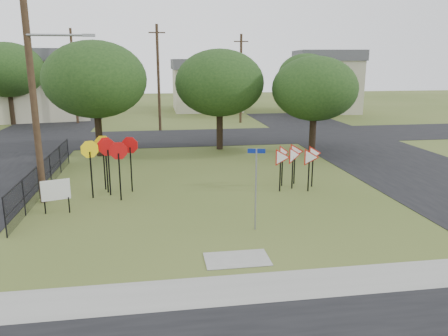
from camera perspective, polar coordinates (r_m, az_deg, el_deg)
The scene contains 23 objects.
ground at distance 16.00m, azimuth 0.13°, elevation -8.19°, with size 140.00×140.00×0.00m, color #40511E.
sidewalk at distance 12.26m, azimuth 3.31°, elevation -15.41°, with size 30.00×1.60×0.02m, color gray.
planting_strip at distance 11.26m, azimuth 4.66°, elevation -18.35°, with size 30.00×0.80×0.02m, color #40511E.
street_right at distance 29.13m, azimuth 20.82°, elevation 1.05°, with size 8.00×50.00×0.02m, color black.
street_far at distance 35.24m, azimuth -4.97°, elevation 3.99°, with size 60.00×8.00×0.02m, color black.
curb_pad at distance 13.83m, azimuth 1.72°, elevation -11.83°, with size 2.00×1.20×0.02m, color gray.
street_name_sign at distance 15.60m, azimuth 4.18°, elevation -2.10°, with size 0.61×0.16×3.01m.
stop_sign_cluster at distance 20.38m, azimuth -14.74°, elevation 1.88°, with size 2.47×1.91×2.63m.
yield_sign_cluster at distance 21.10m, azimuth 9.34°, elevation 1.49°, with size 2.68×1.50×2.10m.
info_board at distance 18.71m, azimuth -21.12°, elevation -2.83°, with size 1.08×0.38×1.40m.
utility_pole_main at distance 19.78m, azimuth -23.66°, elevation 10.42°, with size 3.55×0.33×10.00m.
far_pole_a at distance 38.68m, azimuth -8.56°, elevation 11.61°, with size 1.40×0.24×9.00m.
far_pole_b at distance 43.49m, azimuth 2.22°, elevation 11.64°, with size 1.40×0.24×8.50m.
far_pole_c at distance 45.33m, azimuth -19.00°, elevation 11.33°, with size 1.40×0.24×9.00m.
fence_run at distance 22.18m, azimuth -22.36°, elevation -0.83°, with size 0.05×11.55×1.50m.
house_left at distance 50.09m, azimuth -22.71°, elevation 10.09°, with size 10.58×8.88×7.20m.
house_mid at distance 55.09m, azimuth -2.31°, elevation 10.85°, with size 8.40×8.40×6.20m.
house_right at distance 54.62m, azimuth 13.23°, elevation 11.01°, with size 8.30×8.30×7.20m.
tree_near_left at distance 28.91m, azimuth -16.48°, elevation 11.01°, with size 6.40×6.40×7.27m.
tree_near_mid at distance 30.00m, azimuth -0.59°, elevation 11.04°, with size 6.00×6.00×6.80m.
tree_near_right at distance 29.57m, azimuth 11.77°, elevation 10.11°, with size 5.60×5.60×6.33m.
tree_far_left at distance 46.71m, azimuth -26.46°, elevation 11.41°, with size 6.80×6.80×7.73m.
tree_far_right at distance 49.44m, azimuth 10.64°, elevation 11.91°, with size 6.00×6.00×6.80m.
Camera 1 is at (-2.32, -14.65, 6.00)m, focal length 35.00 mm.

